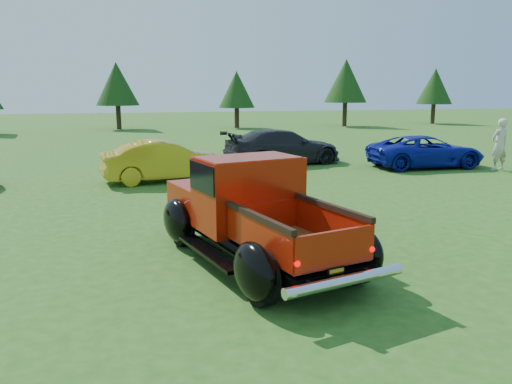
% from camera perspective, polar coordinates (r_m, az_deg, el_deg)
% --- Properties ---
extents(ground, '(120.00, 120.00, 0.00)m').
position_cam_1_polar(ground, '(9.60, 2.81, -6.26)').
color(ground, '#255418').
rests_on(ground, ground).
extents(tree_mid_left, '(3.20, 3.20, 5.00)m').
position_cam_1_polar(tree_mid_left, '(39.70, -15.62, 11.80)').
color(tree_mid_left, '#332114').
rests_on(tree_mid_left, ground).
extents(tree_mid_right, '(2.82, 2.82, 4.40)m').
position_cam_1_polar(tree_mid_right, '(39.68, -2.23, 11.62)').
color(tree_mid_right, '#332114').
rests_on(tree_mid_right, ground).
extents(tree_east, '(3.46, 3.46, 5.40)m').
position_cam_1_polar(tree_east, '(42.15, 10.23, 12.37)').
color(tree_east, '#332114').
rests_on(tree_east, ground).
extents(tree_far_east, '(3.07, 3.07, 4.80)m').
position_cam_1_polar(tree_far_east, '(47.49, 19.76, 11.28)').
color(tree_far_east, '#332114').
rests_on(tree_far_east, ground).
extents(pickup_truck, '(3.19, 5.14, 1.80)m').
position_cam_1_polar(pickup_truck, '(8.85, -0.93, -2.03)').
color(pickup_truck, black).
rests_on(pickup_truck, ground).
extents(show_car_yellow, '(4.21, 1.98, 1.33)m').
position_cam_1_polar(show_car_yellow, '(16.61, -10.35, 3.53)').
color(show_car_yellow, '#BD9519').
rests_on(show_car_yellow, ground).
extents(show_car_grey, '(5.03, 2.60, 1.39)m').
position_cam_1_polar(show_car_grey, '(20.19, 3.08, 5.19)').
color(show_car_grey, black).
rests_on(show_car_grey, ground).
extents(show_car_blue, '(4.49, 2.22, 1.22)m').
position_cam_1_polar(show_car_blue, '(20.37, 18.83, 4.40)').
color(show_car_blue, '#0D158F').
rests_on(show_car_blue, ground).
extents(spectator, '(0.74, 0.52, 1.92)m').
position_cam_1_polar(spectator, '(20.57, 26.06, 4.89)').
color(spectator, beige).
rests_on(spectator, ground).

